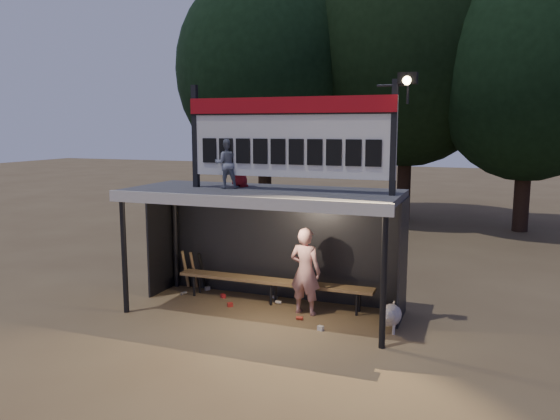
% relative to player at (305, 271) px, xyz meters
% --- Properties ---
extents(ground, '(80.00, 80.00, 0.00)m').
position_rel_player_xyz_m(ground, '(-0.77, -0.20, -0.82)').
color(ground, brown).
rests_on(ground, ground).
extents(player, '(0.64, 0.46, 1.63)m').
position_rel_player_xyz_m(player, '(0.00, 0.00, 0.00)').
color(player, silver).
rests_on(player, ground).
extents(child_a, '(0.55, 0.49, 0.92)m').
position_rel_player_xyz_m(child_a, '(-1.47, -0.22, 1.96)').
color(child_a, gray).
rests_on(child_a, dugout_shelter).
extents(child_b, '(0.49, 0.41, 0.87)m').
position_rel_player_xyz_m(child_b, '(-1.35, 0.12, 1.94)').
color(child_b, maroon).
rests_on(child_b, dugout_shelter).
extents(dugout_shelter, '(5.10, 2.08, 2.32)m').
position_rel_player_xyz_m(dugout_shelter, '(-0.77, 0.05, 1.03)').
color(dugout_shelter, '#3F3F41').
rests_on(dugout_shelter, ground).
extents(scoreboard_assembly, '(4.10, 0.27, 1.99)m').
position_rel_player_xyz_m(scoreboard_assembly, '(-0.22, -0.21, 2.51)').
color(scoreboard_assembly, black).
rests_on(scoreboard_assembly, dugout_shelter).
extents(bench, '(4.00, 0.35, 0.48)m').
position_rel_player_xyz_m(bench, '(-0.77, 0.35, -0.38)').
color(bench, olive).
rests_on(bench, ground).
extents(tree_left, '(6.46, 6.46, 9.27)m').
position_rel_player_xyz_m(tree_left, '(-4.77, 9.80, 4.70)').
color(tree_left, '#2E1F14').
rests_on(tree_left, ground).
extents(tree_mid, '(7.22, 7.22, 10.36)m').
position_rel_player_xyz_m(tree_mid, '(0.23, 11.30, 5.35)').
color(tree_mid, '#311F16').
rests_on(tree_mid, ground).
extents(tree_right, '(6.08, 6.08, 8.72)m').
position_rel_player_xyz_m(tree_right, '(4.23, 10.30, 4.37)').
color(tree_right, '#311F16').
rests_on(tree_right, ground).
extents(dog, '(0.36, 0.81, 0.49)m').
position_rel_player_xyz_m(dog, '(1.63, -0.32, -0.54)').
color(dog, beige).
rests_on(dog, ground).
extents(bats, '(0.48, 0.33, 0.84)m').
position_rel_player_xyz_m(bats, '(-2.70, 0.62, -0.39)').
color(bats, '#A7814E').
rests_on(bats, ground).
extents(litter, '(3.34, 1.50, 0.08)m').
position_rel_player_xyz_m(litter, '(-1.19, 0.12, -0.78)').
color(litter, red).
rests_on(litter, ground).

